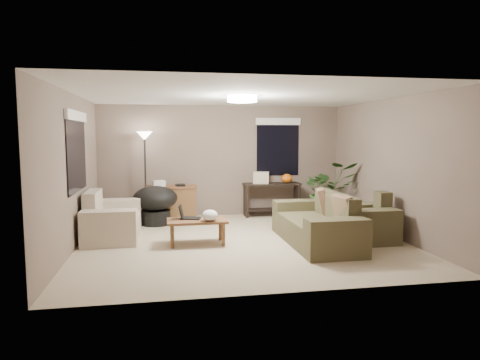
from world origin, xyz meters
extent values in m
plane|color=tan|center=(0.00, 0.00, 0.00)|extent=(5.50, 5.50, 0.00)
plane|color=white|center=(0.00, 0.00, 2.50)|extent=(5.50, 5.50, 0.00)
plane|color=#746255|center=(0.00, 2.50, 1.25)|extent=(5.50, 0.00, 5.50)
plane|color=#746255|center=(0.00, -2.50, 1.25)|extent=(5.50, 0.00, 5.50)
plane|color=#746255|center=(-2.75, 0.00, 1.25)|extent=(0.00, 5.00, 5.00)
plane|color=#746255|center=(2.75, 0.00, 1.25)|extent=(0.00, 5.00, 5.00)
cube|color=#4B462D|center=(1.21, -0.35, 0.21)|extent=(0.95, 1.48, 0.42)
cube|color=brown|center=(1.57, -0.35, 0.64)|extent=(0.22, 1.48, 0.43)
cube|color=#4C462D|center=(1.21, -1.27, 0.30)|extent=(0.95, 0.36, 0.60)
cube|color=#46412A|center=(1.21, 0.57, 0.30)|extent=(0.95, 0.36, 0.60)
cube|color=#8C7251|center=(1.51, -0.80, 0.65)|extent=(0.31, 0.49, 0.47)
cube|color=#8C7251|center=(1.51, 0.10, 0.65)|extent=(0.36, 0.50, 0.47)
cube|color=beige|center=(-2.23, 0.69, 0.21)|extent=(0.90, 0.88, 0.42)
cube|color=beige|center=(-2.57, 0.69, 0.64)|extent=(0.22, 0.88, 0.43)
cube|color=beige|center=(-2.23, 0.07, 0.30)|extent=(0.90, 0.36, 0.60)
cube|color=beige|center=(-2.23, 1.31, 0.30)|extent=(0.90, 0.36, 0.60)
cube|color=#4D472E|center=(2.09, -0.31, 0.21)|extent=(0.95, 0.28, 0.42)
cube|color=#47422A|center=(2.45, -0.31, 0.64)|extent=(0.22, 0.28, 0.43)
cube|color=brown|center=(2.09, -0.63, 0.30)|extent=(0.95, 0.36, 0.60)
cube|color=brown|center=(2.09, 0.01, 0.30)|extent=(0.95, 0.36, 0.60)
cube|color=brown|center=(-0.78, -0.06, 0.40)|extent=(1.00, 0.55, 0.04)
cylinder|color=brown|center=(-1.20, -0.26, 0.19)|extent=(0.06, 0.06, 0.38)
cylinder|color=brown|center=(-0.36, -0.26, 0.19)|extent=(0.06, 0.06, 0.38)
cylinder|color=brown|center=(-1.20, 0.14, 0.19)|extent=(0.06, 0.06, 0.38)
cylinder|color=brown|center=(-0.36, 0.14, 0.19)|extent=(0.06, 0.06, 0.38)
cube|color=black|center=(-0.88, 0.04, 0.43)|extent=(0.38, 0.31, 0.02)
cube|color=black|center=(-1.04, 0.04, 0.55)|extent=(0.10, 0.24, 0.22)
ellipsoid|color=white|center=(-0.58, -0.21, 0.51)|extent=(0.33, 0.32, 0.19)
cube|color=brown|center=(-1.18, 2.07, 0.35)|extent=(1.05, 0.45, 0.71)
cube|color=brown|center=(-1.18, 2.07, 0.73)|extent=(1.10, 0.50, 0.04)
cube|color=silver|center=(-1.43, 2.07, 0.81)|extent=(0.29, 0.25, 0.12)
cube|color=black|center=(-0.98, 2.02, 0.77)|extent=(0.21, 0.24, 0.04)
cube|color=black|center=(1.10, 2.21, 0.73)|extent=(1.30, 0.40, 0.04)
cube|color=black|center=(0.50, 2.21, 0.35)|extent=(0.05, 0.38, 0.71)
cube|color=black|center=(1.70, 2.21, 0.35)|extent=(0.05, 0.38, 0.71)
cube|color=black|center=(1.10, 2.21, 0.15)|extent=(1.25, 0.36, 0.03)
ellipsoid|color=orange|center=(1.45, 2.21, 0.85)|extent=(0.26, 0.26, 0.21)
cube|color=beige|center=(0.85, 2.21, 0.88)|extent=(0.40, 0.34, 0.26)
cylinder|color=black|center=(-1.50, 1.69, 0.15)|extent=(0.60, 0.60, 0.30)
ellipsoid|color=black|center=(-1.50, 1.69, 0.55)|extent=(1.00, 1.00, 0.50)
cylinder|color=black|center=(-1.71, 2.08, 0.01)|extent=(0.28, 0.28, 0.02)
cylinder|color=black|center=(-1.71, 2.08, 0.90)|extent=(0.04, 0.04, 1.78)
cone|color=white|center=(-1.71, 2.08, 1.82)|extent=(0.32, 0.32, 0.18)
cylinder|color=white|center=(0.00, 0.00, 2.44)|extent=(0.50, 0.50, 0.10)
imported|color=#2D5923|center=(2.20, 1.53, 0.50)|extent=(1.15, 1.28, 1.00)
cube|color=tan|center=(2.44, 0.50, 0.01)|extent=(0.32, 0.32, 0.03)
cylinder|color=tan|center=(2.44, 0.50, 0.25)|extent=(0.12, 0.12, 0.44)
cube|color=tan|center=(2.44, 0.50, 0.48)|extent=(0.22, 0.22, 0.03)
cube|color=black|center=(-2.73, 0.30, 1.55)|extent=(0.01, 1.50, 1.30)
cube|color=white|center=(-2.71, 0.30, 2.15)|extent=(0.05, 1.56, 0.16)
cube|color=black|center=(1.30, 2.48, 1.55)|extent=(1.00, 0.01, 1.30)
cube|color=white|center=(1.30, 2.46, 2.15)|extent=(1.06, 0.05, 0.16)
camera|label=1|loc=(-1.31, -7.16, 1.84)|focal=32.00mm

